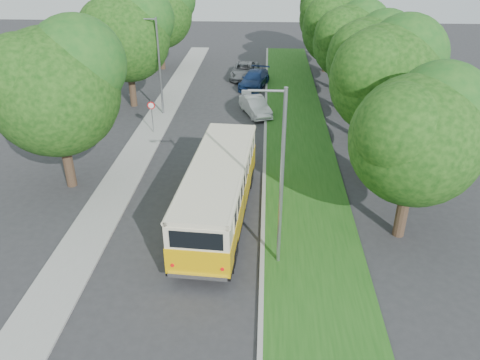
# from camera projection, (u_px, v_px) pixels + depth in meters

# --- Properties ---
(ground) EXTENTS (120.00, 120.00, 0.00)m
(ground) POSITION_uv_depth(u_px,v_px,m) (190.00, 228.00, 23.20)
(ground) COLOR #2C2C2E
(ground) RESTS_ON ground
(curb) EXTENTS (0.20, 70.00, 0.15)m
(curb) POSITION_uv_depth(u_px,v_px,m) (264.00, 181.00, 27.39)
(curb) COLOR gray
(curb) RESTS_ON ground
(grass_verge) EXTENTS (4.50, 70.00, 0.13)m
(grass_verge) POSITION_uv_depth(u_px,v_px,m) (304.00, 182.00, 27.28)
(grass_verge) COLOR #1D4F15
(grass_verge) RESTS_ON ground
(sidewalk) EXTENTS (2.20, 70.00, 0.12)m
(sidewalk) POSITION_uv_depth(u_px,v_px,m) (123.00, 177.00, 27.82)
(sidewalk) COLOR gray
(sidewalk) RESTS_ON ground
(treeline) EXTENTS (24.27, 41.91, 9.46)m
(treeline) POSITION_uv_depth(u_px,v_px,m) (262.00, 35.00, 36.10)
(treeline) COLOR #332319
(treeline) RESTS_ON ground
(lamppost_near) EXTENTS (1.71, 0.16, 8.00)m
(lamppost_near) POSITION_uv_depth(u_px,v_px,m) (280.00, 175.00, 18.73)
(lamppost_near) COLOR gray
(lamppost_near) RESTS_ON ground
(lamppost_far) EXTENTS (1.71, 0.16, 7.50)m
(lamppost_far) POSITION_uv_depth(u_px,v_px,m) (158.00, 63.00, 35.60)
(lamppost_far) COLOR gray
(lamppost_far) RESTS_ON ground
(warning_sign) EXTENTS (0.56, 0.10, 2.50)m
(warning_sign) POSITION_uv_depth(u_px,v_px,m) (152.00, 111.00, 33.17)
(warning_sign) COLOR gray
(warning_sign) RESTS_ON ground
(vintage_bus) EXTENTS (3.47, 10.96, 3.21)m
(vintage_bus) POSITION_uv_depth(u_px,v_px,m) (219.00, 192.00, 23.17)
(vintage_bus) COLOR #E2AA07
(vintage_bus) RESTS_ON ground
(car_silver) EXTENTS (2.76, 4.14, 1.31)m
(car_silver) POSITION_uv_depth(u_px,v_px,m) (232.00, 146.00, 30.49)
(car_silver) COLOR #B3B4B8
(car_silver) RESTS_ON ground
(car_white) EXTENTS (2.89, 4.49, 1.40)m
(car_white) POSITION_uv_depth(u_px,v_px,m) (255.00, 106.00, 37.23)
(car_white) COLOR silver
(car_white) RESTS_ON ground
(car_blue) EXTENTS (3.17, 5.50, 1.50)m
(car_blue) POSITION_uv_depth(u_px,v_px,m) (254.00, 79.00, 43.79)
(car_blue) COLOR navy
(car_blue) RESTS_ON ground
(car_grey) EXTENTS (2.98, 5.53, 1.47)m
(car_grey) POSITION_uv_depth(u_px,v_px,m) (245.00, 71.00, 46.54)
(car_grey) COLOR slate
(car_grey) RESTS_ON ground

